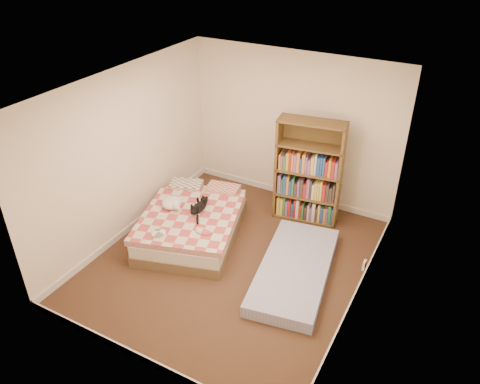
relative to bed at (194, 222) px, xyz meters
The scene contains 6 objects.
room 1.30m from the bed, 17.42° to the right, with size 3.51×4.01×2.51m.
bed is the anchor object (origin of this frame).
bookshelf 1.86m from the bed, 43.80° to the left, with size 1.05×0.48×1.67m.
floor_mattress 1.72m from the bed, ahead, with size 0.88×1.96×0.18m, color #717FBD.
black_cat 0.30m from the bed, 24.75° to the left, with size 0.23×0.62×0.14m.
white_dog 0.43m from the bed, 162.30° to the right, with size 0.38×0.40×0.15m.
Camera 1 is at (2.56, -4.50, 4.23)m, focal length 35.00 mm.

